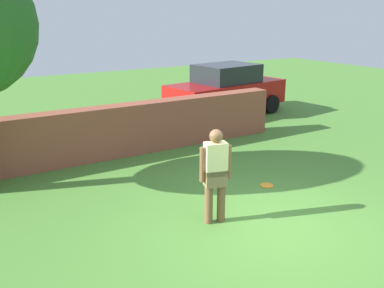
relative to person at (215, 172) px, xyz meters
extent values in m
plane|color=#4C8433|center=(0.64, -0.70, -0.90)|extent=(40.00, 40.00, 0.00)
cube|color=brown|center=(-0.86, 4.18, -0.27)|extent=(10.70, 0.50, 1.26)
cylinder|color=brown|center=(-0.11, 0.03, -0.47)|extent=(0.14, 0.14, 0.85)
cylinder|color=brown|center=(0.11, -0.03, -0.47)|extent=(0.14, 0.14, 0.85)
cube|color=olive|center=(0.00, 0.00, -0.10)|extent=(0.41, 0.31, 0.28)
cube|color=beige|center=(0.00, 0.00, 0.23)|extent=(0.41, 0.31, 0.55)
sphere|color=brown|center=(0.00, 0.00, 0.61)|extent=(0.22, 0.22, 0.22)
cylinder|color=brown|center=(-0.22, 0.06, 0.15)|extent=(0.09, 0.09, 0.58)
cylinder|color=brown|center=(0.22, -0.06, 0.15)|extent=(0.09, 0.09, 0.58)
cube|color=#A51111|center=(4.88, 6.41, -0.18)|extent=(4.39, 2.24, 0.80)
cube|color=#1E2328|center=(4.88, 6.41, 0.52)|extent=(2.18, 1.75, 0.60)
cylinder|color=black|center=(3.63, 5.39, -0.58)|extent=(0.66, 0.30, 0.64)
cylinder|color=black|center=(3.41, 7.07, -0.58)|extent=(0.66, 0.30, 0.64)
cylinder|color=black|center=(6.34, 5.75, -0.58)|extent=(0.66, 0.30, 0.64)
cylinder|color=black|center=(6.12, 7.44, -0.58)|extent=(0.66, 0.30, 0.64)
cylinder|color=orange|center=(1.81, 0.74, -0.89)|extent=(0.27, 0.27, 0.02)
camera|label=1|loc=(-3.81, -5.45, 2.51)|focal=40.58mm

